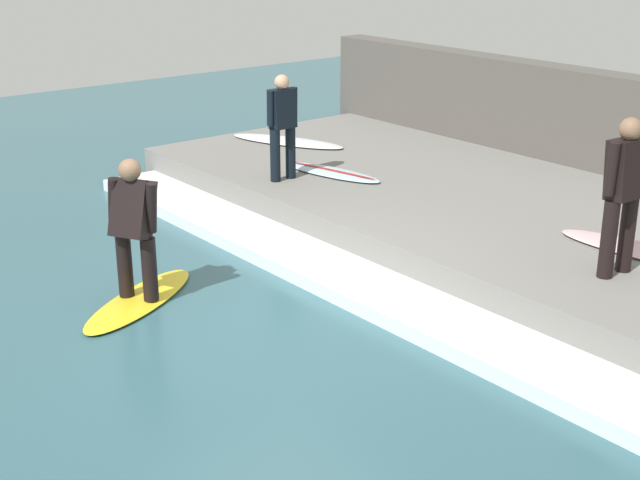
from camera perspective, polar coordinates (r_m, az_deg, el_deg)
The scene contains 10 objects.
ground_plane at distance 9.55m, azimuth -3.11°, elevation -4.81°, with size 28.00×28.00×0.00m, color #335B66.
concrete_ledge at distance 11.91m, azimuth 11.76°, elevation 1.13°, with size 4.40×11.35×0.48m, color slate.
back_wall at distance 13.65m, azimuth 18.60°, elevation 5.99°, with size 0.50×11.92×1.90m, color #544F49.
wave_foam_crest at distance 10.17m, azimuth 2.09°, elevation -2.69°, with size 0.89×10.78×0.17m, color silver.
surfboard_riding at distance 10.02m, azimuth -11.48°, elevation -3.78°, with size 1.95×1.43×0.06m.
surfer_riding at distance 9.70m, azimuth -11.84°, elevation 1.12°, with size 0.56×0.60×1.57m.
surfer_waiting_near at distance 9.55m, azimuth 18.86°, elevation 3.15°, with size 0.57×0.29×1.66m.
surfer_waiting_far at distance 12.54m, azimuth -2.42°, elevation 7.59°, with size 0.51×0.24×1.49m.
surfboard_waiting_far at distance 12.99m, azimuth 0.76°, elevation 4.36°, with size 0.81×1.75×0.07m.
surfboard_spare at distance 14.86m, azimuth -2.12°, elevation 6.34°, with size 1.32×2.12×0.06m.
Camera 1 is at (-5.05, -7.06, 3.99)m, focal length 50.00 mm.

